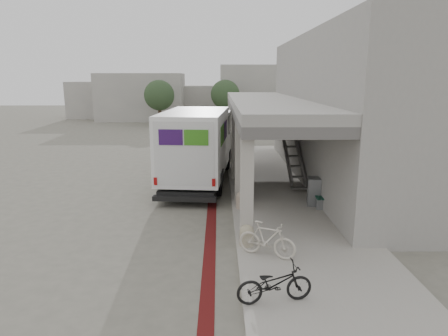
{
  "coord_description": "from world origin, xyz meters",
  "views": [
    {
      "loc": [
        1.28,
        -14.83,
        5.0
      ],
      "look_at": [
        1.48,
        0.17,
        1.6
      ],
      "focal_mm": 32.0,
      "sensor_mm": 36.0,
      "label": 1
    }
  ],
  "objects_px": {
    "fedex_truck": "(198,144)",
    "bicycle_black": "(275,283)",
    "bench": "(318,195)",
    "utility_cabinet": "(314,191)",
    "bicycle_cream": "(267,239)"
  },
  "relations": [
    {
      "from": "bench",
      "to": "bicycle_cream",
      "type": "distance_m",
      "value": 5.49
    },
    {
      "from": "bicycle_black",
      "to": "bicycle_cream",
      "type": "relative_size",
      "value": 1.03
    },
    {
      "from": "bench",
      "to": "bicycle_black",
      "type": "distance_m",
      "value": 7.66
    },
    {
      "from": "utility_cabinet",
      "to": "bicycle_cream",
      "type": "relative_size",
      "value": 0.65
    },
    {
      "from": "fedex_truck",
      "to": "bicycle_cream",
      "type": "relative_size",
      "value": 5.09
    },
    {
      "from": "fedex_truck",
      "to": "bicycle_black",
      "type": "distance_m",
      "value": 11.21
    },
    {
      "from": "bicycle_black",
      "to": "fedex_truck",
      "type": "bearing_deg",
      "value": 1.58
    },
    {
      "from": "fedex_truck",
      "to": "bicycle_cream",
      "type": "xyz_separation_m",
      "value": [
        2.31,
        -8.59,
        -1.27
      ]
    },
    {
      "from": "utility_cabinet",
      "to": "bench",
      "type": "bearing_deg",
      "value": 55.37
    },
    {
      "from": "bench",
      "to": "bicycle_cream",
      "type": "xyz_separation_m",
      "value": [
        -2.59,
        -4.84,
        0.16
      ]
    },
    {
      "from": "bench",
      "to": "utility_cabinet",
      "type": "distance_m",
      "value": 0.35
    },
    {
      "from": "bicycle_cream",
      "to": "bicycle_black",
      "type": "bearing_deg",
      "value": -156.28
    },
    {
      "from": "bicycle_black",
      "to": "bicycle_cream",
      "type": "bearing_deg",
      "value": -12.5
    },
    {
      "from": "fedex_truck",
      "to": "bench",
      "type": "bearing_deg",
      "value": -31.96
    },
    {
      "from": "utility_cabinet",
      "to": "bicycle_black",
      "type": "relative_size",
      "value": 0.63
    }
  ]
}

